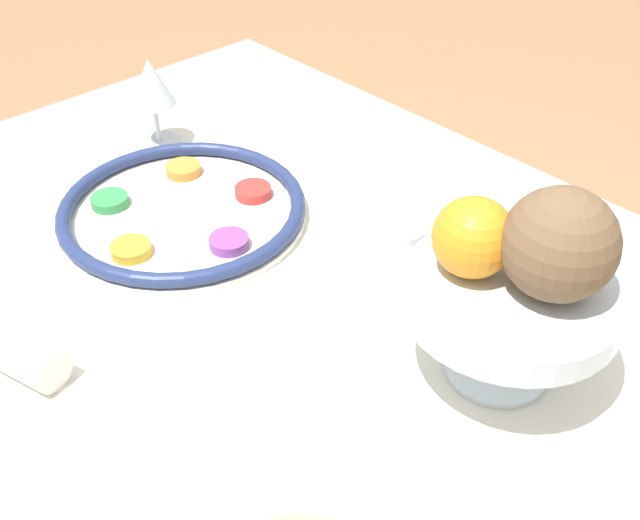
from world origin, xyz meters
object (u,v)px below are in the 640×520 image
(fruit_stand, at_px, (509,302))
(napkin_roll, at_px, (8,349))
(orange_fruit, at_px, (473,237))
(cup_near, at_px, (402,244))
(coconut, at_px, (559,244))
(seder_plate, at_px, (182,210))
(wine_glass, at_px, (151,85))

(fruit_stand, distance_m, napkin_roll, 0.53)
(orange_fruit, relative_size, cup_near, 1.34)
(coconut, bearing_deg, seder_plate, -168.39)
(seder_plate, height_order, orange_fruit, orange_fruit)
(wine_glass, distance_m, cup_near, 0.48)
(coconut, height_order, cup_near, coconut)
(cup_near, bearing_deg, napkin_roll, -110.82)
(seder_plate, bearing_deg, fruit_stand, 10.24)
(wine_glass, height_order, orange_fruit, orange_fruit)
(seder_plate, distance_m, cup_near, 0.31)
(seder_plate, bearing_deg, coconut, 11.61)
(orange_fruit, distance_m, coconut, 0.08)
(fruit_stand, relative_size, napkin_roll, 1.47)
(seder_plate, distance_m, coconut, 0.53)
(orange_fruit, bearing_deg, seder_plate, -170.75)
(fruit_stand, relative_size, orange_fruit, 2.70)
(orange_fruit, bearing_deg, cup_near, 152.48)
(orange_fruit, distance_m, napkin_roll, 0.50)
(fruit_stand, bearing_deg, cup_near, 161.93)
(coconut, xyz_separation_m, napkin_roll, (-0.39, -0.40, -0.15))
(wine_glass, bearing_deg, napkin_roll, -51.84)
(orange_fruit, bearing_deg, fruit_stand, 19.47)
(seder_plate, height_order, cup_near, cup_near)
(napkin_roll, bearing_deg, orange_fruit, 48.64)
(wine_glass, bearing_deg, fruit_stand, -1.02)
(napkin_roll, bearing_deg, coconut, 45.31)
(seder_plate, height_order, fruit_stand, fruit_stand)
(seder_plate, bearing_deg, wine_glass, 154.71)
(seder_plate, bearing_deg, cup_near, 28.59)
(seder_plate, relative_size, coconut, 3.05)
(coconut, xyz_separation_m, cup_near, (-0.22, 0.05, -0.15))
(wine_glass, distance_m, fruit_stand, 0.67)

